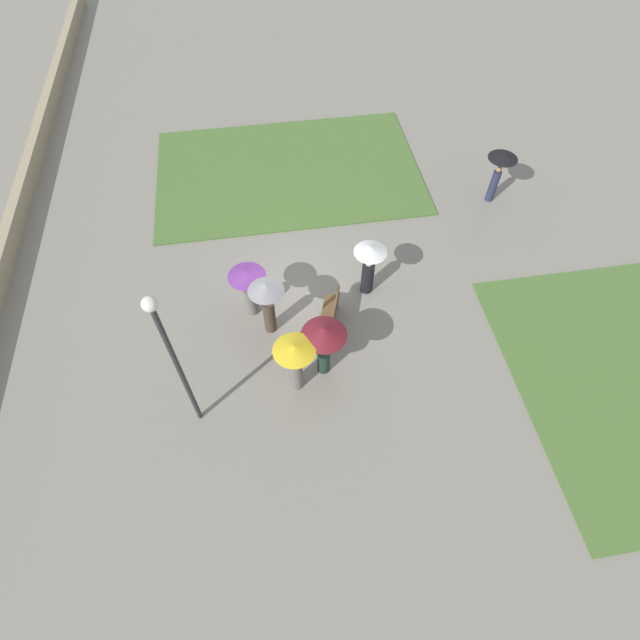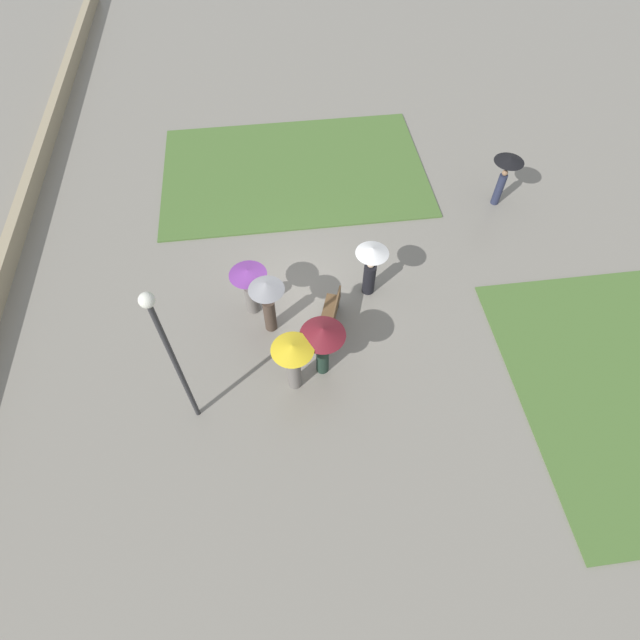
{
  "view_description": "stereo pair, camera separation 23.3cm",
  "coord_description": "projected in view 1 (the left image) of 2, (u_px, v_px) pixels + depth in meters",
  "views": [
    {
      "loc": [
        9.68,
        -0.77,
        12.04
      ],
      "look_at": [
        1.62,
        0.49,
        0.78
      ],
      "focal_mm": 28.0,
      "sensor_mm": 36.0,
      "label": 1
    },
    {
      "loc": [
        9.71,
        -0.54,
        12.04
      ],
      "look_at": [
        1.62,
        0.49,
        0.78
      ],
      "focal_mm": 28.0,
      "sensor_mm": 36.0,
      "label": 2
    }
  ],
  "objects": [
    {
      "name": "lamp_post",
      "position": [
        172.0,
        352.0,
        10.49
      ],
      "size": [
        0.32,
        0.32,
        4.97
      ],
      "color": "#2D2D30",
      "rests_on": "ground_plane"
    },
    {
      "name": "ground_plane",
      "position": [
        296.0,
        295.0,
        15.43
      ],
      "size": [
        90.0,
        90.0,
        0.0
      ],
      "primitive_type": "plane",
      "color": "gray"
    },
    {
      "name": "crowd_person_purple",
      "position": [
        248.0,
        285.0,
        14.13
      ],
      "size": [
        1.07,
        1.07,
        1.76
      ],
      "rotation": [
        0.0,
        0.0,
        5.09
      ],
      "color": "slate",
      "rests_on": "ground_plane"
    },
    {
      "name": "park_bench",
      "position": [
        331.0,
        315.0,
        14.39
      ],
      "size": [
        1.66,
        0.92,
        0.9
      ],
      "rotation": [
        0.0,
        0.0,
        -0.33
      ],
      "color": "brown",
      "rests_on": "ground_plane"
    },
    {
      "name": "crowd_person_grey",
      "position": [
        267.0,
        298.0,
        13.55
      ],
      "size": [
        0.99,
        0.99,
        2.01
      ],
      "rotation": [
        0.0,
        0.0,
        2.36
      ],
      "color": "#47382D",
      "rests_on": "ground_plane"
    },
    {
      "name": "lone_walker_far_path",
      "position": [
        500.0,
        167.0,
        16.88
      ],
      "size": [
        1.0,
        1.0,
        1.94
      ],
      "rotation": [
        0.0,
        0.0,
        2.58
      ],
      "color": "#282D47",
      "rests_on": "ground_plane"
    },
    {
      "name": "crowd_person_white",
      "position": [
        369.0,
        263.0,
        14.59
      ],
      "size": [
        0.97,
        0.97,
        1.87
      ],
      "rotation": [
        0.0,
        0.0,
        4.51
      ],
      "color": "black",
      "rests_on": "ground_plane"
    },
    {
      "name": "crowd_person_yellow",
      "position": [
        295.0,
        359.0,
        12.52
      ],
      "size": [
        1.09,
        1.09,
        1.91
      ],
      "rotation": [
        0.0,
        0.0,
        3.85
      ],
      "color": "slate",
      "rests_on": "ground_plane"
    },
    {
      "name": "lawn_patch_near",
      "position": [
        288.0,
        171.0,
        18.92
      ],
      "size": [
        6.39,
        9.82,
        0.06
      ],
      "color": "#4C7033",
      "rests_on": "ground_plane"
    },
    {
      "name": "lawn_patch_far",
      "position": [
        626.0,
        383.0,
        13.59
      ],
      "size": [
        8.01,
        5.98,
        0.06
      ],
      "color": "#4C7033",
      "rests_on": "ground_plane"
    },
    {
      "name": "crowd_person_maroon",
      "position": [
        324.0,
        339.0,
        12.67
      ],
      "size": [
        1.18,
        1.18,
        1.96
      ],
      "rotation": [
        0.0,
        0.0,
        3.55
      ],
      "color": "#1E3328",
      "rests_on": "ground_plane"
    }
  ]
}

